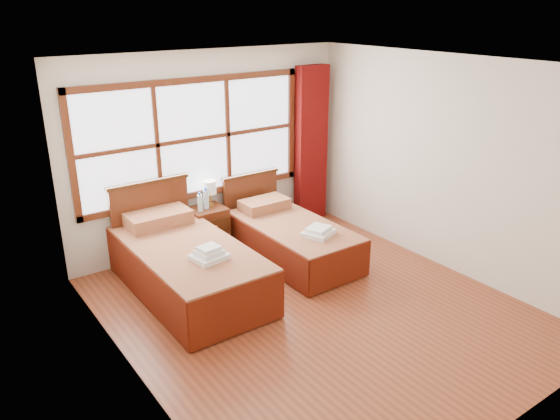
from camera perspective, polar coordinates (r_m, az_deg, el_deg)
floor at (r=6.07m, az=3.66°, el=-10.30°), size 4.50×4.50×0.00m
ceiling at (r=5.22m, az=4.33°, el=14.93°), size 4.50×4.50×0.00m
wall_back at (r=7.30m, az=-7.33°, el=6.15°), size 4.00×0.00×4.00m
wall_left at (r=4.59m, az=-15.80°, el=-3.55°), size 0.00×4.50×4.50m
wall_right at (r=6.90m, az=16.98°, el=4.52°), size 0.00×4.50×4.50m
window at (r=7.11m, az=-9.03°, el=7.32°), size 3.16×0.06×1.56m
curtain at (r=8.08m, az=3.27°, el=6.77°), size 0.50×0.16×2.30m
bed_left at (r=6.36m, az=-9.78°, el=-5.60°), size 1.12×2.17×1.09m
bed_right at (r=7.08m, az=1.07°, el=-2.91°), size 0.96×1.98×0.92m
nightstand at (r=7.31m, az=-7.51°, el=-2.07°), size 0.46×0.46×0.62m
towels_left at (r=5.84m, az=-7.41°, el=-4.60°), size 0.39×0.35×0.15m
towels_right at (r=6.62m, az=4.04°, el=-2.27°), size 0.45×0.42×0.11m
lamp at (r=7.22m, az=-7.37°, el=2.30°), size 0.17×0.17×0.34m
bottle_near at (r=7.07m, az=-8.36°, el=0.77°), size 0.07×0.07×0.25m
bottle_far at (r=7.15m, az=-7.73°, el=1.13°), size 0.07×0.07×0.28m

